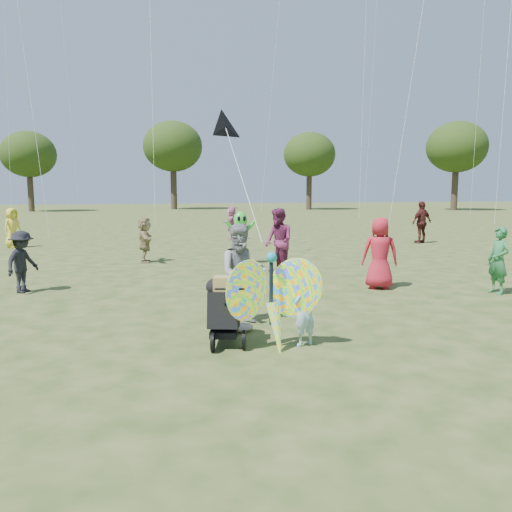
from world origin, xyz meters
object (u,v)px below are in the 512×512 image
at_px(crowd_g, 12,228).
at_px(crowd_h, 422,222).
at_px(crowd_a, 380,253).
at_px(child_girl, 305,312).
at_px(crowd_j, 231,223).
at_px(crowd_d, 145,240).
at_px(crowd_b, 22,262).
at_px(crowd_e, 278,242).
at_px(crowd_f, 498,260).
at_px(adult_man, 242,274).
at_px(jogging_stroller, 224,305).
at_px(butterfly_kite, 273,301).
at_px(alien_kite, 241,235).

xyz_separation_m(crowd_g, crowd_h, (17.74, -2.40, 0.12)).
bearing_deg(crowd_a, child_girl, 73.02).
distance_m(crowd_a, crowd_j, 13.02).
bearing_deg(crowd_d, crowd_j, -29.79).
distance_m(crowd_a, crowd_b, 8.60).
xyz_separation_m(child_girl, crowd_e, (1.41, 6.41, 0.42)).
relative_size(crowd_f, crowd_j, 0.97).
bearing_deg(crowd_g, crowd_b, -127.89).
distance_m(crowd_f, crowd_h, 11.32).
xyz_separation_m(adult_man, jogging_stroller, (-0.52, -1.09, -0.30)).
bearing_deg(crowd_j, crowd_b, -8.94).
relative_size(adult_man, crowd_j, 1.13).
bearing_deg(butterfly_kite, crowd_a, 46.16).
xyz_separation_m(crowd_d, butterfly_kite, (1.75, -9.92, -0.01)).
relative_size(butterfly_kite, alien_kite, 1.00).
bearing_deg(crowd_f, crowd_j, -169.07).
relative_size(crowd_a, crowd_f, 1.12).
height_order(adult_man, crowd_h, crowd_h).
xyz_separation_m(crowd_a, crowd_f, (2.42, -1.20, -0.10)).
bearing_deg(crowd_e, crowd_f, 36.38).
distance_m(crowd_g, crowd_j, 9.71).
relative_size(crowd_h, butterfly_kite, 1.10).
relative_size(crowd_d, crowd_g, 0.91).
height_order(crowd_f, jogging_stroller, crowd_f).
bearing_deg(crowd_h, crowd_g, -24.35).
height_order(crowd_d, crowd_g, crowd_g).
relative_size(crowd_g, butterfly_kite, 0.96).
bearing_deg(jogging_stroller, crowd_f, 32.95).
distance_m(crowd_j, alien_kite, 8.20).
bearing_deg(jogging_stroller, butterfly_kite, -21.10).
bearing_deg(crowd_e, crowd_b, -94.05).
distance_m(child_girl, crowd_f, 6.30).
height_order(crowd_a, jogging_stroller, crowd_a).
xyz_separation_m(child_girl, crowd_f, (5.69, 2.70, 0.25)).
bearing_deg(crowd_f, crowd_a, -120.12).
height_order(crowd_a, alien_kite, crowd_a).
relative_size(crowd_a, jogging_stroller, 1.59).
xyz_separation_m(crowd_a, crowd_e, (-1.87, 2.52, 0.08)).
bearing_deg(crowd_e, child_girl, -25.05).
bearing_deg(butterfly_kite, crowd_j, 81.56).
relative_size(crowd_b, crowd_e, 0.77).
relative_size(crowd_d, crowd_j, 0.94).
height_order(crowd_f, crowd_h, crowd_h).
distance_m(jogging_stroller, alien_kite, 8.56).
bearing_deg(alien_kite, jogging_stroller, -103.41).
bearing_deg(crowd_e, jogging_stroller, -36.23).
xyz_separation_m(crowd_b, crowd_h, (15.29, 7.70, 0.22)).
bearing_deg(crowd_b, crowd_d, -4.56).
height_order(crowd_g, alien_kite, alien_kite).
relative_size(child_girl, crowd_b, 0.74).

